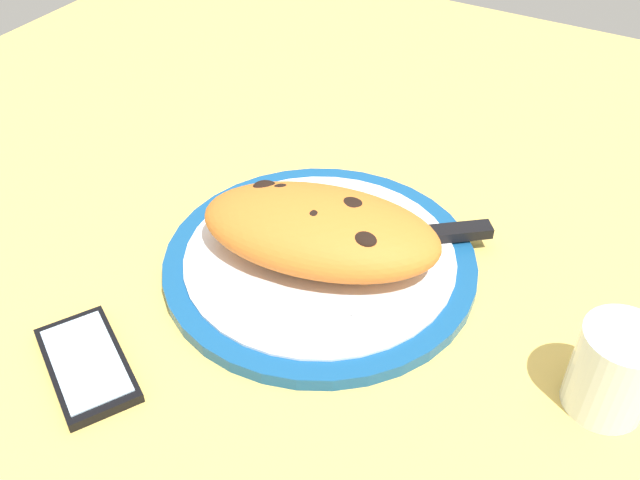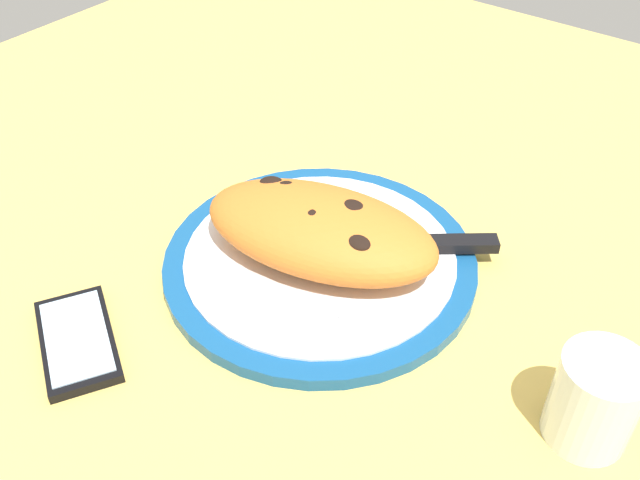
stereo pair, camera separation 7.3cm
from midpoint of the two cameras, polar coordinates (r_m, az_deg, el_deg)
name	(u,v)px [view 1 (the left image)]	position (r cm, az deg, el deg)	size (l,w,h in cm)	color
ground_plane	(320,277)	(76.00, -2.73, -3.13)	(150.00, 150.00, 3.00)	#DBB756
plate	(320,261)	(74.42, -2.79, -1.82)	(32.63, 32.63, 1.74)	navy
calzone	(317,228)	(71.88, -3.15, 0.83)	(27.00, 18.17, 6.59)	orange
fork	(327,304)	(68.25, -2.48, -5.33)	(17.00, 3.29, 0.40)	silver
knife	(418,237)	(75.51, 5.17, 0.15)	(19.43, 15.94, 1.20)	silver
smartphone	(87,364)	(69.59, -21.10, -9.40)	(13.98, 11.86, 1.16)	black
water_glass	(612,374)	(63.72, 19.35, -10.29)	(6.96, 6.96, 8.54)	silver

